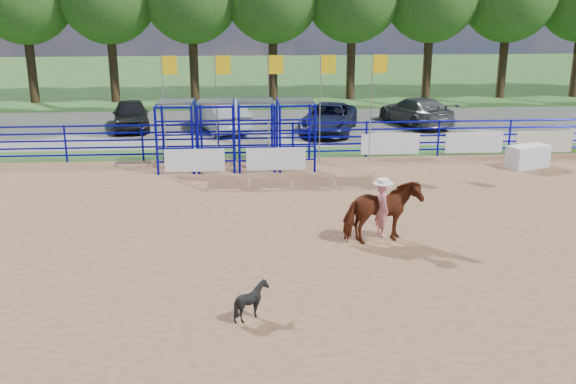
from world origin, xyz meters
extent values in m
plane|color=#345C25|center=(0.00, 0.00, 0.00)|extent=(120.00, 120.00, 0.00)
cube|color=#916848|center=(0.00, 0.00, 0.01)|extent=(30.00, 20.00, 0.02)
cube|color=slate|center=(0.00, 17.00, 0.01)|extent=(40.00, 10.00, 0.01)
cube|color=silver|center=(8.88, 7.88, 0.45)|extent=(1.77, 1.30, 0.86)
imported|color=#622913|center=(1.59, 0.42, 0.86)|extent=(2.16, 1.36, 1.69)
imported|color=red|center=(1.59, 0.42, 1.68)|extent=(0.46, 0.60, 1.45)
cylinder|color=white|center=(1.59, 0.42, 2.43)|extent=(0.54, 0.54, 0.12)
imported|color=black|center=(-1.90, -3.55, 0.41)|extent=(0.75, 0.67, 0.77)
imported|color=black|center=(-7.54, 16.72, 0.73)|extent=(2.40, 4.45, 1.44)
imported|color=gray|center=(-3.12, 15.94, 0.81)|extent=(3.20, 5.12, 1.59)
imported|color=#151936|center=(2.15, 15.13, 0.71)|extent=(3.62, 5.47, 1.40)
imported|color=#525355|center=(6.87, 16.82, 0.72)|extent=(3.43, 5.28, 1.42)
cube|color=white|center=(-3.80, 7.77, 0.55)|extent=(2.20, 0.04, 0.85)
cube|color=white|center=(-0.80, 7.77, 0.55)|extent=(2.20, 0.04, 0.85)
cube|color=white|center=(4.00, 9.96, 0.55)|extent=(2.40, 0.04, 0.85)
cube|color=white|center=(7.50, 9.96, 0.55)|extent=(2.40, 0.04, 0.85)
cube|color=beige|center=(10.50, 9.96, 0.55)|extent=(2.40, 0.04, 0.90)
cylinder|color=#3F2B19|center=(-15.00, 26.00, 2.40)|extent=(0.56, 0.56, 4.80)
cylinder|color=#3F2B19|center=(-10.00, 26.00, 2.40)|extent=(0.56, 0.56, 4.80)
cylinder|color=#3F2B19|center=(-5.00, 26.00, 2.40)|extent=(0.56, 0.56, 4.80)
cylinder|color=#3F2B19|center=(0.00, 26.00, 2.40)|extent=(0.56, 0.56, 4.80)
cylinder|color=#3F2B19|center=(5.00, 26.00, 2.40)|extent=(0.56, 0.56, 4.80)
cylinder|color=#3F2B19|center=(10.00, 26.00, 2.40)|extent=(0.56, 0.56, 4.80)
cylinder|color=#3F2B19|center=(15.00, 26.00, 2.40)|extent=(0.56, 0.56, 4.80)
camera|label=1|loc=(-2.02, -15.31, 6.22)|focal=40.00mm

